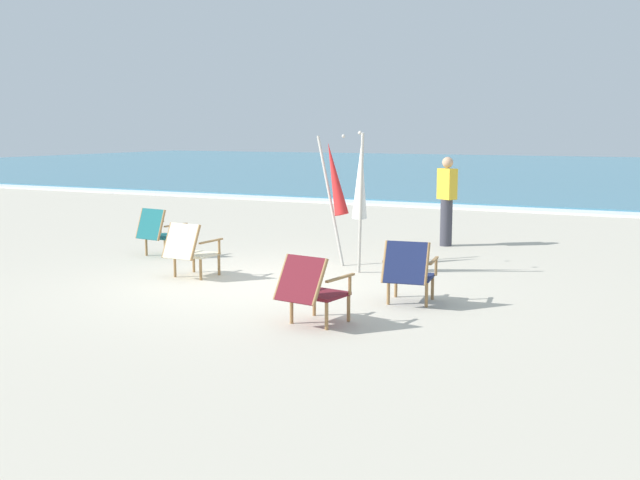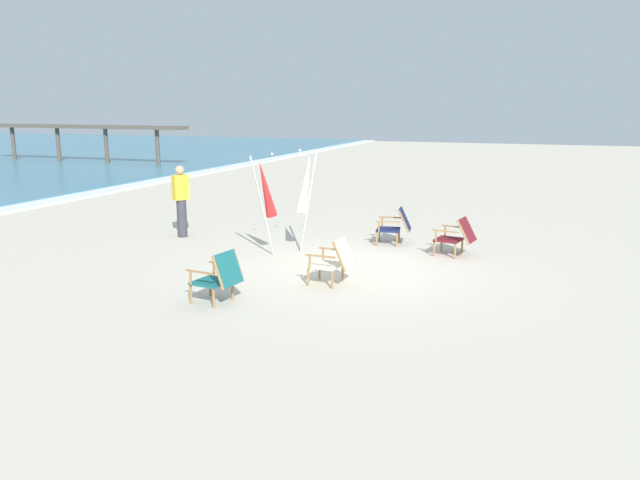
% 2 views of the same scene
% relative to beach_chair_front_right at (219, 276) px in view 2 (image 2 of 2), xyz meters
% --- Properties ---
extents(ground_plane, '(80.00, 80.00, 0.00)m').
position_rel_beach_chair_front_right_xyz_m(ground_plane, '(2.78, -1.26, -0.43)').
color(ground_plane, beige).
extents(beach_chair_front_right, '(0.66, 0.75, 0.82)m').
position_rel_beach_chair_front_right_xyz_m(beach_chair_front_right, '(0.00, 0.00, 0.00)').
color(beach_chair_front_right, '#196066').
rests_on(beach_chair_front_right, ground).
extents(beach_chair_back_right, '(0.69, 0.84, 0.78)m').
position_rel_beach_chair_front_right_xyz_m(beach_chair_back_right, '(4.33, -2.92, -0.01)').
color(beach_chair_back_right, maroon).
rests_on(beach_chair_back_right, ground).
extents(beach_chair_back_left, '(0.62, 0.74, 0.80)m').
position_rel_beach_chair_front_right_xyz_m(beach_chair_back_left, '(1.57, -1.30, -0.00)').
color(beach_chair_back_left, beige).
rests_on(beach_chair_back_left, ground).
extents(beach_chair_far_center, '(0.67, 0.80, 0.80)m').
position_rel_beach_chair_front_right_xyz_m(beach_chair_far_center, '(4.95, -1.53, -0.00)').
color(beach_chair_far_center, '#19234C').
rests_on(beach_chair_far_center, ground).
extents(umbrella_furled_red, '(0.67, 0.39, 2.05)m').
position_rel_beach_chair_front_right_xyz_m(umbrella_furled_red, '(2.97, 0.62, 0.91)').
color(umbrella_furled_red, '#B7B2A8').
rests_on(umbrella_furled_red, ground).
extents(umbrella_furled_white, '(0.39, 0.46, 2.10)m').
position_rel_beach_chair_front_right_xyz_m(umbrella_furled_white, '(3.65, 0.04, 0.95)').
color(umbrella_furled_white, '#B7B2A8').
rests_on(umbrella_furled_white, ground).
extents(person_near_chairs, '(0.39, 0.35, 1.63)m').
position_rel_beach_chair_front_right_xyz_m(person_near_chairs, '(4.02, 3.24, 0.41)').
color(person_near_chairs, '#383842').
rests_on(person_near_chairs, ground).
extents(pier_distant, '(0.90, 12.07, 1.97)m').
position_rel_beach_chair_front_right_xyz_m(pier_distant, '(17.63, 17.83, 1.31)').
color(pier_distant, brown).
rests_on(pier_distant, ground).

